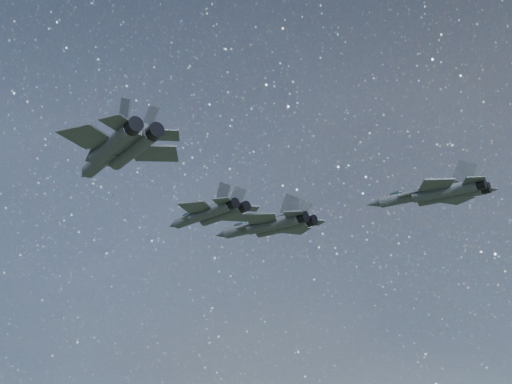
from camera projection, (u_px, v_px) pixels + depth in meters
The scene contains 4 objects.
jet_lead at pixel (210, 213), 85.83m from camera, with size 18.08×12.18×4.56m.
jet_left at pixel (270, 225), 90.61m from camera, with size 19.75×13.71×4.96m.
jet_right at pixel (117, 149), 60.78m from camera, with size 18.30×11.98×4.72m.
jet_slot at pixel (436, 193), 70.89m from camera, with size 15.71×11.05×3.97m.
Camera 1 is at (36.81, -61.43, 115.84)m, focal length 42.00 mm.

